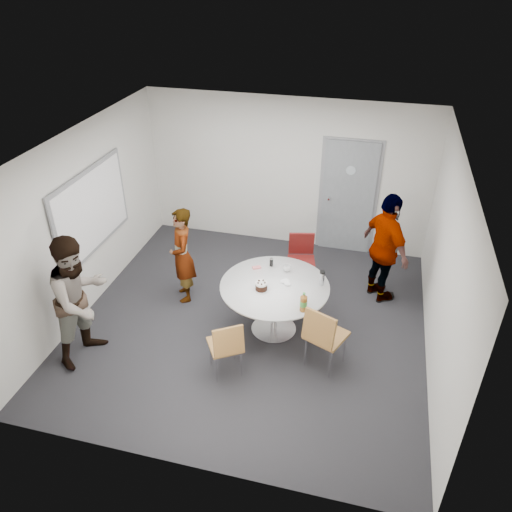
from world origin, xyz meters
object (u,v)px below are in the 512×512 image
(whiteboard, at_px, (92,210))
(chair_near_left, at_px, (227,344))
(chair_near_right, at_px, (323,333))
(person_main, at_px, (182,256))
(table, at_px, (276,292))
(person_left, at_px, (80,299))
(door, at_px, (348,198))
(person_right, at_px, (385,249))
(chair_far, at_px, (301,255))

(whiteboard, height_order, chair_near_left, whiteboard)
(chair_near_right, xyz_separation_m, person_main, (-2.30, 1.04, 0.18))
(table, distance_m, person_left, 2.58)
(door, relative_size, person_main, 1.38)
(door, height_order, whiteboard, door)
(person_right, bearing_deg, person_left, 84.94)
(chair_near_left, distance_m, person_right, 2.89)
(door, bearing_deg, table, -105.59)
(person_main, height_order, person_right, person_right)
(chair_near_right, distance_m, person_right, 1.94)
(person_main, bearing_deg, chair_far, 88.29)
(door, height_order, person_right, door)
(door, relative_size, whiteboard, 1.12)
(person_left, bearing_deg, table, -49.33)
(whiteboard, xyz_separation_m, person_left, (0.51, -1.36, -0.54))
(whiteboard, distance_m, chair_near_right, 3.79)
(chair_near_left, relative_size, chair_near_right, 0.88)
(table, bearing_deg, door, 74.41)
(table, xyz_separation_m, chair_near_left, (-0.40, -1.01, -0.16))
(table, height_order, person_left, person_left)
(door, xyz_separation_m, whiteboard, (-3.56, -2.28, 0.42))
(person_left, distance_m, person_right, 4.39)
(chair_far, xyz_separation_m, person_main, (-1.69, -0.83, 0.22))
(whiteboard, height_order, table, whiteboard)
(chair_near_left, bearing_deg, door, 40.17)
(table, distance_m, chair_near_right, 0.96)
(door, bearing_deg, whiteboard, -147.34)
(person_main, bearing_deg, chair_near_left, 10.32)
(whiteboard, xyz_separation_m, chair_near_left, (2.44, -1.30, -0.93))
(chair_near_left, bearing_deg, person_left, 149.45)
(chair_near_right, relative_size, chair_far, 1.08)
(chair_near_right, bearing_deg, person_right, 92.74)
(chair_near_right, bearing_deg, chair_far, 131.11)
(person_main, xyz_separation_m, person_right, (2.97, 0.75, 0.12))
(person_left, height_order, person_right, person_left)
(person_left, bearing_deg, door, -24.00)
(chair_near_left, xyz_separation_m, person_left, (-1.93, -0.06, 0.39))
(whiteboard, bearing_deg, person_main, 7.23)
(chair_near_right, bearing_deg, whiteboard, -170.51)
(person_left, bearing_deg, chair_near_right, -65.11)
(table, relative_size, person_main, 0.99)
(chair_far, distance_m, person_left, 3.44)
(door, distance_m, person_main, 3.11)
(chair_near_left, bearing_deg, table, 35.82)
(door, bearing_deg, person_main, -136.95)
(door, bearing_deg, chair_far, -114.01)
(whiteboard, bearing_deg, person_right, 12.15)
(chair_near_right, xyz_separation_m, person_right, (0.67, 1.79, 0.30))
(chair_far, bearing_deg, chair_near_right, 94.90)
(table, bearing_deg, person_left, -155.25)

